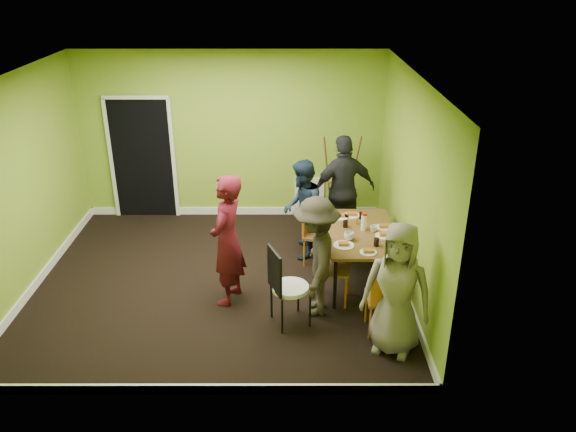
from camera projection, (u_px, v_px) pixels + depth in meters
name	position (u px, v px, depth m)	size (l,w,h in m)	color
ground	(221.00, 280.00, 7.78)	(5.00, 5.00, 0.00)	black
room_walls	(216.00, 214.00, 7.41)	(5.04, 4.54, 2.82)	#81A62A
dining_table	(361.00, 235.00, 7.50)	(0.90, 1.50, 0.75)	black
chair_left_far	(313.00, 229.00, 8.07)	(0.48, 0.48, 0.94)	orange
chair_left_near	(328.00, 261.00, 7.13)	(0.48, 0.48, 1.00)	orange
chair_back_end	(345.00, 207.00, 8.51)	(0.49, 0.53, 0.90)	orange
chair_front_end	(385.00, 295.00, 6.44)	(0.40, 0.41, 0.96)	orange
chair_bentwood	(285.00, 283.00, 6.64)	(0.52, 0.51, 1.02)	black
easel	(340.00, 181.00, 9.16)	(0.62, 0.58, 1.55)	brown
plate_near_left	(340.00, 217.00, 7.90)	(0.25, 0.25, 0.01)	white
plate_near_right	(344.00, 245.00, 7.11)	(0.27, 0.27, 0.01)	white
plate_far_back	(352.00, 215.00, 7.94)	(0.24, 0.24, 0.01)	white
plate_far_front	(368.00, 252.00, 6.94)	(0.21, 0.21, 0.01)	white
plate_wall_back	(384.00, 227.00, 7.58)	(0.23, 0.23, 0.01)	white
plate_wall_front	(384.00, 236.00, 7.36)	(0.24, 0.24, 0.01)	white
thermos	(364.00, 223.00, 7.48)	(0.07, 0.07, 0.22)	white
blue_bottle	(390.00, 238.00, 7.08)	(0.08, 0.08, 0.22)	blue
orange_bottle	(356.00, 221.00, 7.68)	(0.03, 0.03, 0.07)	orange
glass_mid	(345.00, 224.00, 7.58)	(0.07, 0.07, 0.10)	black
glass_back	(361.00, 216.00, 7.83)	(0.06, 0.06, 0.10)	black
glass_front	(376.00, 242.00, 7.09)	(0.07, 0.07, 0.11)	black
cup_a	(349.00, 236.00, 7.24)	(0.13, 0.13, 0.10)	white
cup_b	(373.00, 229.00, 7.46)	(0.09, 0.09, 0.09)	white
person_standing	(227.00, 240.00, 7.00)	(0.63, 0.41, 1.73)	#510E18
person_left_far	(302.00, 210.00, 8.17)	(0.72, 0.56, 1.48)	#162438
person_left_near	(316.00, 257.00, 6.80)	(0.99, 0.57, 1.54)	#2B251C
person_back_end	(343.00, 191.00, 8.50)	(1.01, 0.42, 1.73)	#212327
person_front_end	(397.00, 289.00, 6.11)	(0.76, 0.50, 1.56)	gray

